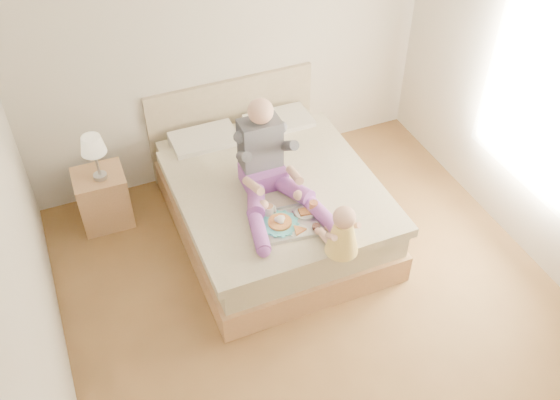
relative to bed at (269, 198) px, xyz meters
name	(u,v)px	position (x,y,z in m)	size (l,w,h in m)	color
room	(338,162)	(0.08, -1.08, 1.19)	(4.02, 4.22, 2.71)	brown
bed	(269,198)	(0.00, 0.00, 0.00)	(1.70, 2.18, 1.00)	#9C7049
nightstand	(103,198)	(-1.41, 0.63, -0.04)	(0.46, 0.41, 0.55)	#9C7049
lamp	(93,147)	(-1.39, 0.58, 0.58)	(0.22, 0.22, 0.45)	#AEB0B5
adult	(268,169)	(-0.09, -0.23, 0.54)	(0.73, 1.02, 0.86)	#7B3B94
tray	(292,220)	(-0.07, -0.66, 0.32)	(0.53, 0.44, 0.14)	#AEB0B5
baby	(342,233)	(0.17, -1.07, 0.47)	(0.28, 0.39, 0.44)	#EDC34A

